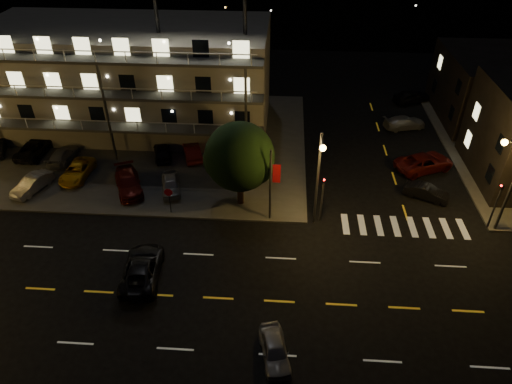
# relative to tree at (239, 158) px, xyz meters

# --- Properties ---
(ground) EXTENTS (140.00, 140.00, 0.00)m
(ground) POSITION_rel_tree_xyz_m (-2.45, -10.29, -4.44)
(ground) COLOR black
(ground) RESTS_ON ground
(curb_nw) EXTENTS (44.00, 24.00, 0.15)m
(curb_nw) POSITION_rel_tree_xyz_m (-16.45, 9.71, -4.36)
(curb_nw) COLOR #3E3E3B
(curb_nw) RESTS_ON ground
(motel) EXTENTS (28.00, 13.80, 18.10)m
(motel) POSITION_rel_tree_xyz_m (-12.40, 13.59, 0.90)
(motel) COLOR gray
(motel) RESTS_ON ground
(side_bldg_back) EXTENTS (14.06, 12.00, 7.00)m
(side_bldg_back) POSITION_rel_tree_xyz_m (27.53, 17.71, -0.94)
(side_bldg_back) COLOR black
(side_bldg_back) RESTS_ON ground
(streetlight_nc) EXTENTS (0.44, 1.92, 8.00)m
(streetlight_nc) POSITION_rel_tree_xyz_m (6.05, -2.35, 0.52)
(streetlight_nc) COLOR #2D2D30
(streetlight_nc) RESTS_ON ground
(streetlight_ne) EXTENTS (1.92, 0.44, 8.00)m
(streetlight_ne) POSITION_rel_tree_xyz_m (19.68, -1.99, 0.52)
(streetlight_ne) COLOR #2D2D30
(streetlight_ne) RESTS_ON ground
(signal_nw) EXTENTS (0.20, 0.27, 4.60)m
(signal_nw) POSITION_rel_tree_xyz_m (6.55, -1.79, -1.87)
(signal_nw) COLOR #2D2D30
(signal_nw) RESTS_ON ground
(signal_ne) EXTENTS (0.27, 0.20, 4.60)m
(signal_ne) POSITION_rel_tree_xyz_m (19.54, -1.79, -1.87)
(signal_ne) COLOR #2D2D30
(signal_ne) RESTS_ON ground
(banner_north) EXTENTS (0.83, 0.16, 6.40)m
(banner_north) POSITION_rel_tree_xyz_m (2.63, -1.89, -1.01)
(banner_north) COLOR #2D2D30
(banner_north) RESTS_ON ground
(stop_sign) EXTENTS (0.91, 0.11, 2.61)m
(stop_sign) POSITION_rel_tree_xyz_m (-5.45, -1.72, -2.73)
(stop_sign) COLOR #2D2D30
(stop_sign) RESTS_ON ground
(tree) EXTENTS (5.73, 5.52, 7.22)m
(tree) POSITION_rel_tree_xyz_m (0.00, 0.00, 0.00)
(tree) COLOR black
(tree) RESTS_ON curb_nw
(lot_car_1) EXTENTS (2.57, 4.17, 1.30)m
(lot_car_1) POSITION_rel_tree_xyz_m (-17.97, 0.54, -3.64)
(lot_car_1) COLOR gray
(lot_car_1) RESTS_ON curb_nw
(lot_car_2) EXTENTS (2.20, 4.48, 1.22)m
(lot_car_2) POSITION_rel_tree_xyz_m (-14.92, 2.81, -3.68)
(lot_car_2) COLOR gold
(lot_car_2) RESTS_ON curb_nw
(lot_car_3) EXTENTS (3.86, 5.34, 1.44)m
(lot_car_3) POSITION_rel_tree_xyz_m (-9.75, 1.20, -3.57)
(lot_car_3) COLOR #5A110C
(lot_car_3) RESTS_ON curb_nw
(lot_car_4) EXTENTS (2.40, 4.01, 1.28)m
(lot_car_4) POSITION_rel_tree_xyz_m (-6.10, 1.28, -3.65)
(lot_car_4) COLOR gray
(lot_car_4) RESTS_ON curb_nw
(lot_car_6) EXTENTS (2.39, 4.97, 1.37)m
(lot_car_6) POSITION_rel_tree_xyz_m (-20.56, 6.42, -3.61)
(lot_car_6) COLOR black
(lot_car_6) RESTS_ON curb_nw
(lot_car_7) EXTENTS (1.92, 4.31, 1.23)m
(lot_car_7) POSITION_rel_tree_xyz_m (-17.32, 5.42, -3.68)
(lot_car_7) COLOR gray
(lot_car_7) RESTS_ON curb_nw
(lot_car_8) EXTENTS (2.71, 4.32, 1.37)m
(lot_car_8) POSITION_rel_tree_xyz_m (-8.11, 6.77, -3.60)
(lot_car_8) COLOR black
(lot_car_8) RESTS_ON curb_nw
(lot_car_9) EXTENTS (2.77, 4.42, 1.37)m
(lot_car_9) POSITION_rel_tree_xyz_m (-5.31, 6.94, -3.60)
(lot_car_9) COLOR #5A110C
(lot_car_9) RESTS_ON curb_nw
(side_car_0) EXTENTS (3.89, 2.70, 1.22)m
(side_car_0) POSITION_rel_tree_xyz_m (15.62, 1.89, -3.83)
(side_car_0) COLOR black
(side_car_0) RESTS_ON ground
(side_car_1) EXTENTS (6.07, 4.60, 1.53)m
(side_car_1) POSITION_rel_tree_xyz_m (16.48, 6.43, -3.67)
(side_car_1) COLOR #5A110C
(side_car_1) RESTS_ON ground
(side_car_2) EXTENTS (4.84, 2.98, 1.31)m
(side_car_2) POSITION_rel_tree_xyz_m (16.29, 14.62, -3.78)
(side_car_2) COLOR gray
(side_car_2) RESTS_ON ground
(side_car_3) EXTENTS (4.78, 3.44, 1.51)m
(side_car_3) POSITION_rel_tree_xyz_m (18.39, 21.31, -3.68)
(side_car_3) COLOR black
(side_car_3) RESTS_ON ground
(road_car_east) EXTENTS (2.20, 3.86, 1.24)m
(road_car_east) POSITION_rel_tree_xyz_m (3.36, -14.37, -3.82)
(road_car_east) COLOR gray
(road_car_east) RESTS_ON ground
(road_car_west) EXTENTS (2.90, 5.51, 1.48)m
(road_car_west) POSITION_rel_tree_xyz_m (-5.86, -8.67, -3.70)
(road_car_west) COLOR black
(road_car_west) RESTS_ON ground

